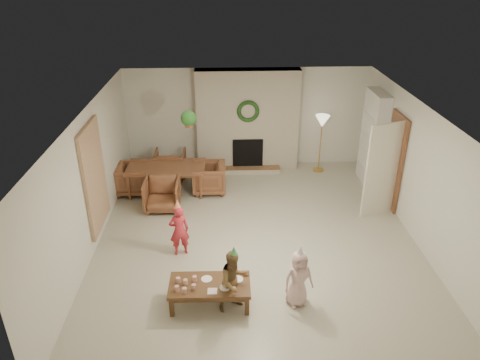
{
  "coord_description": "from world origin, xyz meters",
  "views": [
    {
      "loc": [
        -0.6,
        -7.24,
        4.84
      ],
      "look_at": [
        -0.3,
        0.4,
        1.05
      ],
      "focal_mm": 33.66,
      "sensor_mm": 36.0,
      "label": 1
    }
  ],
  "objects_px": {
    "child_red": "(179,230)",
    "child_plaid": "(234,281)",
    "dining_chair_left": "(132,179)",
    "dining_table": "(167,180)",
    "dining_chair_far": "(170,164)",
    "dining_chair_near": "(162,194)",
    "coffee_table_top": "(210,285)",
    "child_pink": "(298,278)",
    "dining_chair_right": "(209,178)"
  },
  "relations": [
    {
      "from": "child_red",
      "to": "child_plaid",
      "type": "relative_size",
      "value": 0.98
    },
    {
      "from": "dining_chair_left",
      "to": "child_red",
      "type": "distance_m",
      "value": 2.75
    },
    {
      "from": "dining_table",
      "to": "dining_chair_far",
      "type": "relative_size",
      "value": 2.34
    },
    {
      "from": "dining_chair_near",
      "to": "dining_table",
      "type": "bearing_deg",
      "value": 90.0
    },
    {
      "from": "coffee_table_top",
      "to": "child_pink",
      "type": "xyz_separation_m",
      "value": [
        1.35,
        -0.04,
        0.12
      ]
    },
    {
      "from": "dining_table",
      "to": "dining_chair_near",
      "type": "xyz_separation_m",
      "value": [
        -0.01,
        -0.77,
        0.03
      ]
    },
    {
      "from": "child_pink",
      "to": "child_red",
      "type": "bearing_deg",
      "value": 129.46
    },
    {
      "from": "child_red",
      "to": "child_plaid",
      "type": "distance_m",
      "value": 1.72
    },
    {
      "from": "dining_chair_right",
      "to": "coffee_table_top",
      "type": "relative_size",
      "value": 0.6
    },
    {
      "from": "dining_chair_far",
      "to": "dining_chair_right",
      "type": "bearing_deg",
      "value": 141.34
    },
    {
      "from": "coffee_table_top",
      "to": "child_red",
      "type": "height_order",
      "value": "child_red"
    },
    {
      "from": "dining_chair_left",
      "to": "child_red",
      "type": "bearing_deg",
      "value": -152.03
    },
    {
      "from": "dining_chair_far",
      "to": "coffee_table_top",
      "type": "height_order",
      "value": "dining_chair_far"
    },
    {
      "from": "dining_chair_near",
      "to": "child_pink",
      "type": "bearing_deg",
      "value": -50.98
    },
    {
      "from": "dining_chair_near",
      "to": "dining_chair_left",
      "type": "distance_m",
      "value": 1.09
    },
    {
      "from": "dining_chair_right",
      "to": "dining_table",
      "type": "bearing_deg",
      "value": -90.0
    },
    {
      "from": "dining_table",
      "to": "dining_chair_right",
      "type": "bearing_deg",
      "value": -0.0
    },
    {
      "from": "dining_chair_near",
      "to": "child_red",
      "type": "height_order",
      "value": "child_red"
    },
    {
      "from": "child_plaid",
      "to": "child_pink",
      "type": "relative_size",
      "value": 1.07
    },
    {
      "from": "coffee_table_top",
      "to": "child_red",
      "type": "relative_size",
      "value": 1.26
    },
    {
      "from": "dining_chair_left",
      "to": "dining_chair_right",
      "type": "height_order",
      "value": "same"
    },
    {
      "from": "child_plaid",
      "to": "dining_chair_left",
      "type": "bearing_deg",
      "value": 93.73
    },
    {
      "from": "dining_table",
      "to": "dining_chair_near",
      "type": "relative_size",
      "value": 2.34
    },
    {
      "from": "dining_chair_right",
      "to": "child_plaid",
      "type": "height_order",
      "value": "child_plaid"
    },
    {
      "from": "child_red",
      "to": "coffee_table_top",
      "type": "bearing_deg",
      "value": 96.89
    },
    {
      "from": "dining_chair_near",
      "to": "dining_chair_right",
      "type": "xyz_separation_m",
      "value": [
        0.97,
        0.76,
        0.0
      ]
    },
    {
      "from": "dining_table",
      "to": "child_plaid",
      "type": "height_order",
      "value": "child_plaid"
    },
    {
      "from": "dining_table",
      "to": "dining_chair_far",
      "type": "bearing_deg",
      "value": 90.0
    },
    {
      "from": "dining_chair_left",
      "to": "coffee_table_top",
      "type": "relative_size",
      "value": 0.6
    },
    {
      "from": "dining_chair_near",
      "to": "child_red",
      "type": "bearing_deg",
      "value": -72.63
    },
    {
      "from": "dining_chair_left",
      "to": "child_pink",
      "type": "height_order",
      "value": "child_pink"
    },
    {
      "from": "child_plaid",
      "to": "child_red",
      "type": "bearing_deg",
      "value": 97.15
    },
    {
      "from": "coffee_table_top",
      "to": "child_plaid",
      "type": "height_order",
      "value": "child_plaid"
    },
    {
      "from": "dining_table",
      "to": "child_pink",
      "type": "height_order",
      "value": "child_pink"
    },
    {
      "from": "dining_chair_left",
      "to": "child_pink",
      "type": "xyz_separation_m",
      "value": [
        3.18,
        -3.82,
        0.13
      ]
    },
    {
      "from": "dining_table",
      "to": "dining_chair_near",
      "type": "distance_m",
      "value": 0.77
    },
    {
      "from": "dining_chair_far",
      "to": "coffee_table_top",
      "type": "distance_m",
      "value": 4.67
    },
    {
      "from": "dining_chair_left",
      "to": "dining_chair_far",
      "type": "bearing_deg",
      "value": -45.0
    },
    {
      "from": "dining_chair_left",
      "to": "coffee_table_top",
      "type": "height_order",
      "value": "dining_chair_left"
    },
    {
      "from": "dining_table",
      "to": "dining_chair_right",
      "type": "relative_size",
      "value": 2.34
    },
    {
      "from": "dining_chair_far",
      "to": "child_pink",
      "type": "xyz_separation_m",
      "value": [
        2.41,
        -4.59,
        0.13
      ]
    },
    {
      "from": "child_pink",
      "to": "dining_chair_left",
      "type": "bearing_deg",
      "value": 115.08
    },
    {
      "from": "dining_chair_left",
      "to": "child_pink",
      "type": "bearing_deg",
      "value": -139.67
    },
    {
      "from": "dining_chair_near",
      "to": "coffee_table_top",
      "type": "height_order",
      "value": "dining_chair_near"
    },
    {
      "from": "dining_chair_near",
      "to": "child_plaid",
      "type": "bearing_deg",
      "value": -64.58
    },
    {
      "from": "dining_chair_far",
      "to": "dining_chair_right",
      "type": "distance_m",
      "value": 1.23
    },
    {
      "from": "dining_chair_left",
      "to": "child_pink",
      "type": "distance_m",
      "value": 4.98
    },
    {
      "from": "dining_table",
      "to": "dining_chair_far",
      "type": "height_order",
      "value": "dining_chair_far"
    },
    {
      "from": "dining_chair_far",
      "to": "child_red",
      "type": "distance_m",
      "value": 3.24
    },
    {
      "from": "dining_chair_left",
      "to": "child_pink",
      "type": "relative_size",
      "value": 0.79
    }
  ]
}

